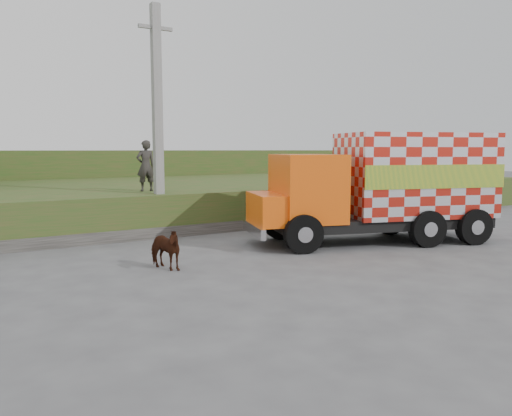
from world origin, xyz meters
TOP-DOWN VIEW (x-y plane):
  - ground at (0.00, 0.00)m, footprint 120.00×120.00m
  - embankment at (0.00, 10.00)m, footprint 40.00×12.00m
  - embankment_far at (0.00, 22.00)m, footprint 40.00×12.00m
  - retaining_strip at (-2.00, 4.20)m, footprint 16.00×0.50m
  - utility_pole at (-1.00, 4.60)m, footprint 1.20×0.30m
  - cargo_truck at (5.06, -0.30)m, footprint 8.46×4.79m
  - cow at (-2.68, -0.27)m, footprint 0.96×1.40m
  - pedestrian at (-1.01, 5.97)m, footprint 0.72×0.48m

SIDE VIEW (x-z plane):
  - ground at x=0.00m, z-range 0.00..0.00m
  - retaining_strip at x=-2.00m, z-range 0.00..0.40m
  - cow at x=-2.68m, z-range 0.00..1.08m
  - embankment at x=0.00m, z-range 0.00..1.50m
  - embankment_far at x=0.00m, z-range 0.00..3.00m
  - cargo_truck at x=5.06m, z-range 0.05..3.65m
  - pedestrian at x=-1.01m, z-range 1.50..3.41m
  - utility_pole at x=-1.00m, z-range 0.08..8.07m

